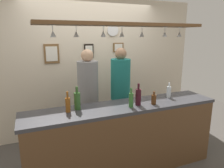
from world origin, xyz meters
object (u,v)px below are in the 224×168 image
at_px(person_middle_teal_shirt, 120,87).
at_px(bottle_beer_green_import, 131,100).
at_px(picture_frame_upper_small, 118,47).
at_px(bottle_wine_dark_red, 138,97).
at_px(person_left_grey_shirt, 88,90).
at_px(bottle_beer_amber_tall, 68,104).
at_px(bottle_soda_clear, 169,92).
at_px(wall_clock, 113,30).
at_px(bottle_champagne_green, 77,100).
at_px(picture_frame_crest, 89,51).
at_px(picture_frame_caricature, 52,54).
at_px(bottle_beer_brown_stubby, 154,99).

height_order(person_middle_teal_shirt, bottle_beer_green_import, person_middle_teal_shirt).
distance_m(person_middle_teal_shirt, bottle_beer_green_import, 0.93).
bearing_deg(picture_frame_upper_small, bottle_wine_dark_red, -103.75).
distance_m(person_left_grey_shirt, bottle_beer_amber_tall, 0.89).
bearing_deg(bottle_soda_clear, wall_clock, 105.29).
bearing_deg(bottle_beer_green_import, person_middle_teal_shirt, 73.90).
bearing_deg(wall_clock, bottle_champagne_green, -128.33).
height_order(person_middle_teal_shirt, picture_frame_crest, picture_frame_crest).
bearing_deg(bottle_beer_green_import, bottle_soda_clear, 12.60).
bearing_deg(person_middle_teal_shirt, picture_frame_upper_small, 69.41).
bearing_deg(bottle_beer_green_import, bottle_wine_dark_red, 16.10).
height_order(bottle_wine_dark_red, bottle_champagne_green, same).
relative_size(bottle_beer_amber_tall, wall_clock, 1.18).
height_order(person_middle_teal_shirt, bottle_soda_clear, person_middle_teal_shirt).
bearing_deg(bottle_champagne_green, bottle_beer_amber_tall, -159.43).
xyz_separation_m(bottle_champagne_green, wall_clock, (1.04, 1.31, 0.90)).
bearing_deg(picture_frame_caricature, picture_frame_upper_small, 0.00).
distance_m(person_middle_teal_shirt, bottle_champagne_green, 1.17).
bearing_deg(bottle_beer_amber_tall, wall_clock, 49.39).
bearing_deg(picture_frame_crest, person_middle_teal_shirt, -58.30).
relative_size(person_middle_teal_shirt, bottle_beer_green_import, 6.55).
bearing_deg(bottle_beer_amber_tall, person_middle_teal_shirt, 35.41).
distance_m(person_left_grey_shirt, bottle_champagne_green, 0.79).
xyz_separation_m(bottle_beer_amber_tall, bottle_beer_brown_stubby, (1.15, -0.15, -0.03)).
xyz_separation_m(bottle_wine_dark_red, picture_frame_upper_small, (0.36, 1.47, 0.57)).
xyz_separation_m(bottle_wine_dark_red, bottle_beer_amber_tall, (-0.93, 0.10, -0.02)).
relative_size(bottle_beer_green_import, bottle_wine_dark_red, 0.87).
distance_m(person_middle_teal_shirt, bottle_soda_clear, 0.87).
height_order(bottle_soda_clear, wall_clock, wall_clock).
bearing_deg(bottle_champagne_green, wall_clock, 51.67).
xyz_separation_m(person_middle_teal_shirt, bottle_soda_clear, (0.47, -0.73, 0.05)).
xyz_separation_m(person_middle_teal_shirt, picture_frame_upper_small, (0.23, 0.61, 0.64)).
height_order(picture_frame_caricature, picture_frame_crest, picture_frame_caricature).
bearing_deg(bottle_wine_dark_red, picture_frame_upper_small, 76.25).
height_order(bottle_beer_amber_tall, picture_frame_caricature, picture_frame_caricature).
relative_size(bottle_wine_dark_red, bottle_beer_brown_stubby, 1.67).
bearing_deg(person_middle_teal_shirt, bottle_beer_brown_stubby, -84.39).
bearing_deg(person_middle_teal_shirt, bottle_champagne_green, -142.85).
height_order(bottle_beer_amber_tall, picture_frame_upper_small, picture_frame_upper_small).
distance_m(bottle_wine_dark_red, bottle_beer_amber_tall, 0.93).
relative_size(person_left_grey_shirt, bottle_soda_clear, 7.36).
height_order(bottle_beer_brown_stubby, wall_clock, wall_clock).
height_order(bottle_wine_dark_red, picture_frame_crest, picture_frame_crest).
bearing_deg(picture_frame_upper_small, picture_frame_caricature, 180.00).
bearing_deg(wall_clock, bottle_soda_clear, -74.71).
bearing_deg(bottle_soda_clear, bottle_beer_amber_tall, -179.04).
height_order(bottle_beer_brown_stubby, picture_frame_caricature, picture_frame_caricature).
bearing_deg(bottle_beer_green_import, picture_frame_crest, 94.66).
relative_size(bottle_beer_green_import, bottle_champagne_green, 0.87).
xyz_separation_m(bottle_wine_dark_red, picture_frame_caricature, (-0.93, 1.47, 0.49)).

